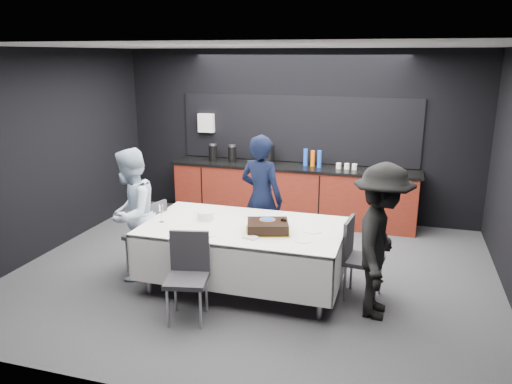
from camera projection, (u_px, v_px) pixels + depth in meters
ground at (254, 273)px, 6.41m from camera, size 6.00×6.00×0.00m
room_shell at (254, 129)px, 5.91m from camera, size 6.04×5.04×2.82m
kitchenette at (291, 189)px, 8.31m from camera, size 4.10×0.64×2.05m
party_table at (244, 236)px, 5.87m from camera, size 2.32×1.32×0.78m
cake_assembly at (268, 226)px, 5.60m from camera, size 0.59×0.53×0.16m
plate_stack at (205, 216)px, 6.02m from camera, size 0.20×0.20×0.10m
loose_plate_near at (207, 234)px, 5.53m from camera, size 0.22×0.22×0.01m
loose_plate_right_a at (312, 231)px, 5.64m from camera, size 0.22×0.22×0.01m
loose_plate_right_b at (303, 240)px, 5.35m from camera, size 0.19×0.19×0.01m
loose_plate_far at (252, 216)px, 6.16m from camera, size 0.22×0.22×0.01m
fork_pile at (250, 237)px, 5.41m from camera, size 0.18×0.14×0.02m
champagne_flute at (161, 209)px, 5.90m from camera, size 0.06×0.06×0.22m
chair_left at (149, 231)px, 6.33m from camera, size 0.52×0.52×0.92m
chair_right at (357, 253)px, 5.66m from camera, size 0.46×0.46×0.92m
chair_near at (188, 269)px, 5.22m from camera, size 0.50×0.50×0.92m
person_center at (261, 199)px, 6.62m from camera, size 0.72×0.58×1.72m
person_left at (131, 214)px, 6.12m from camera, size 0.70×0.85×1.63m
person_right at (381, 242)px, 5.18m from camera, size 0.68×1.11×1.66m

